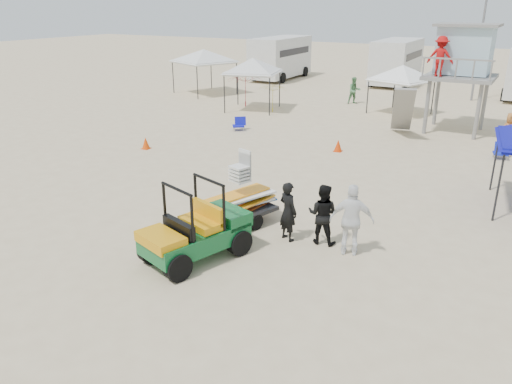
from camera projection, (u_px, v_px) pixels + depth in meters
The scene contains 20 objects.
ground at pixel (170, 286), 10.93m from camera, with size 140.00×140.00×0.00m, color beige.
utility_cart at pixel (193, 225), 11.80m from camera, with size 1.98×2.77×1.91m.
surf_trailer at pixel (243, 198), 13.76m from camera, with size 1.62×2.24×1.87m.
man_left at pixel (288, 211), 12.82m from camera, with size 0.58×0.38×1.58m, color black.
man_mid at pixel (323, 214), 12.65m from camera, with size 0.77×0.60×1.59m, color black.
man_right at pixel (352, 220), 12.02m from camera, with size 1.06×0.44×1.82m, color white.
lifeguard_tower at pixel (462, 54), 22.94m from camera, with size 3.09×3.09×4.83m.
canopy_white_a at pixel (253, 60), 27.98m from camera, with size 3.32×3.32×3.34m.
canopy_white_b at pixel (204, 51), 33.18m from camera, with size 4.29×4.29×3.34m.
canopy_white_c at pixel (403, 68), 27.04m from camera, with size 3.44×3.44×3.07m.
umbrella_a at pixel (245, 90), 29.45m from camera, with size 2.11×2.15×1.93m, color #AC1220.
umbrella_b at pixel (273, 98), 28.00m from camera, with size 1.72×1.75×1.58m, color gold.
cone_near at pixel (338, 146), 20.76m from camera, with size 0.34×0.34×0.50m, color red.
cone_far at pixel (146, 143), 21.14m from camera, with size 0.34×0.34×0.50m, color #E64307.
beach_chair_a at pixel (239, 124), 24.27m from camera, with size 0.73×0.83×0.64m.
beach_chair_b at pixel (501, 151), 19.83m from camera, with size 0.63×0.68×0.64m.
rv_far_left at pixel (281, 56), 40.28m from camera, with size 2.64×6.80×3.25m.
rv_mid_left at pixel (397, 60), 37.47m from camera, with size 2.65×6.50×3.25m.
light_pole_left at pixel (481, 35), 30.31m from camera, with size 0.14×0.14×8.00m, color slate.
distant_beachgoers at pixel (411, 106), 25.99m from camera, with size 9.94×7.83×1.60m.
Camera 1 is at (6.20, -7.42, 5.81)m, focal length 35.00 mm.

